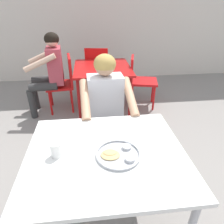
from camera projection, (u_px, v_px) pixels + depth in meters
name	position (u px, v px, depth m)	size (l,w,h in m)	color
ground_plane	(107.00, 222.00, 1.69)	(12.00, 12.00, 0.05)	gray
table_foreground	(107.00, 161.00, 1.33)	(1.02, 0.88, 0.75)	white
thali_tray	(118.00, 154.00, 1.26)	(0.28, 0.28, 0.03)	#B7BABF
drinking_cup	(56.00, 149.00, 1.24)	(0.07, 0.07, 0.10)	white
chair_foreground	(104.00, 113.00, 2.23)	(0.45, 0.46, 0.86)	#3F3F44
diner_foreground	(107.00, 106.00, 1.93)	(0.51, 0.56, 1.19)	#272727
table_background_red	(102.00, 72.00, 3.11)	(0.86, 0.96, 0.71)	#B71414
chair_red_left	(64.00, 80.00, 3.17)	(0.46, 0.47, 0.87)	red
chair_red_right	(139.00, 78.00, 3.28)	(0.51, 0.48, 0.83)	red
chair_red_far	(97.00, 68.00, 3.65)	(0.47, 0.46, 0.89)	red
patron_background	(49.00, 68.00, 2.98)	(0.57, 0.52, 1.22)	#303030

